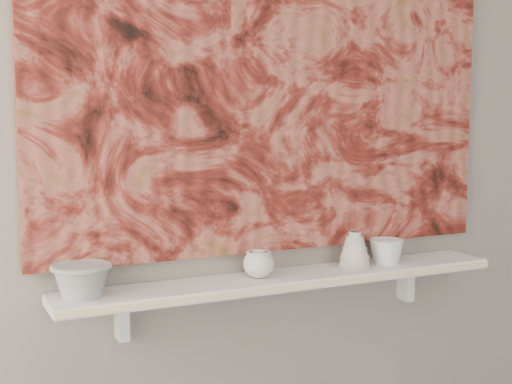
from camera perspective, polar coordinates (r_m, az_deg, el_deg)
wall_back at (r=2.18m, az=1.39°, el=4.73°), size 3.60×0.00×3.60m
shelf at (r=2.15m, az=2.51°, el=-7.00°), size 1.40×0.18×0.03m
shelf_stripe at (r=2.07m, az=3.73°, el=-7.53°), size 1.40×0.01×0.02m
bracket_left at (r=2.06m, az=-10.70°, el=-9.91°), size 0.03×0.06×0.12m
bracket_right at (r=2.48m, az=11.88°, el=-7.08°), size 0.03×0.06×0.12m
painting at (r=2.17m, az=1.58°, el=9.74°), size 1.50×0.02×1.10m
house_motif at (r=2.40m, az=11.28°, el=1.95°), size 0.09×0.00×0.08m
bowl_grey at (r=1.93m, az=-13.79°, el=-6.86°), size 0.21×0.21×0.09m
cup_cream at (r=2.10m, az=0.21°, el=-5.77°), size 0.09×0.09×0.08m
bell_vessel at (r=2.26m, az=7.90°, el=-4.57°), size 0.13×0.13×0.11m
bowl_white at (r=2.33m, az=10.39°, el=-4.67°), size 0.13×0.13×0.08m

